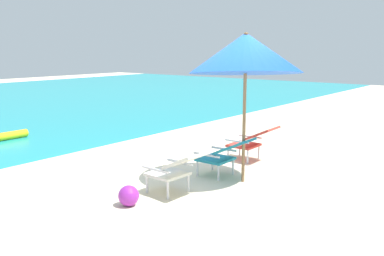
# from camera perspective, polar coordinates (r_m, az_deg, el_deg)

# --- Properties ---
(ground_plane) EXTENTS (40.00, 40.00, 0.00)m
(ground_plane) POSITION_cam_1_polar(r_m,az_deg,el_deg) (10.12, -16.83, -1.78)
(ground_plane) COLOR beige
(lounge_chair_left) EXTENTS (0.57, 0.89, 0.68)m
(lounge_chair_left) POSITION_cam_1_polar(r_m,az_deg,el_deg) (6.16, -2.08, -5.27)
(lounge_chair_left) COLOR silver
(lounge_chair_left) RESTS_ON ground_plane
(lounge_chair_center) EXTENTS (0.56, 0.88, 0.68)m
(lounge_chair_center) POSITION_cam_1_polar(r_m,az_deg,el_deg) (7.00, 4.31, -3.36)
(lounge_chair_center) COLOR teal
(lounge_chair_center) RESTS_ON ground_plane
(lounge_chair_right) EXTENTS (0.57, 0.89, 0.68)m
(lounge_chair_right) POSITION_cam_1_polar(r_m,az_deg,el_deg) (8.07, 7.97, -1.56)
(lounge_chair_right) COLOR red
(lounge_chair_right) RESTS_ON ground_plane
(beach_umbrella_center) EXTENTS (2.45, 2.44, 2.40)m
(beach_umbrella_center) POSITION_cam_1_polar(r_m,az_deg,el_deg) (6.59, 7.13, 9.83)
(beach_umbrella_center) COLOR olive
(beach_umbrella_center) RESTS_ON ground_plane
(beach_ball) EXTENTS (0.28, 0.28, 0.28)m
(beach_ball) POSITION_cam_1_polar(r_m,az_deg,el_deg) (5.87, -8.41, -8.89)
(beach_ball) COLOR purple
(beach_ball) RESTS_ON ground_plane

